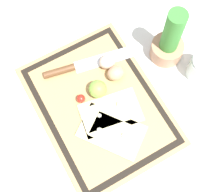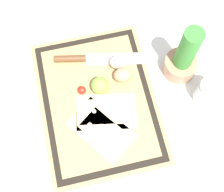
{
  "view_description": "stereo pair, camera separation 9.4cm",
  "coord_description": "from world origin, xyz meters",
  "px_view_note": "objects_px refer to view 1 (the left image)",
  "views": [
    {
      "loc": [
        0.28,
        -0.12,
        0.92
      ],
      "look_at": [
        0.0,
        0.04,
        0.04
      ],
      "focal_mm": 50.0,
      "sensor_mm": 36.0,
      "label": 1
    },
    {
      "loc": [
        0.32,
        -0.03,
        0.92
      ],
      "look_at": [
        0.0,
        0.04,
        0.04
      ],
      "focal_mm": 50.0,
      "sensor_mm": 36.0,
      "label": 2
    }
  ],
  "objects_px": {
    "pizza_slice_far": "(110,113)",
    "herb_pot": "(169,43)",
    "egg_brown": "(116,73)",
    "sauce_jar": "(202,68)",
    "egg_pink": "(108,61)",
    "pizza_slice_near": "(112,132)",
    "cherry_tomato_red": "(81,99)",
    "knife": "(76,67)",
    "lime": "(98,89)"
  },
  "relations": [
    {
      "from": "pizza_slice_near",
      "to": "pizza_slice_far",
      "type": "distance_m",
      "value": 0.06
    },
    {
      "from": "pizza_slice_far",
      "to": "lime",
      "type": "distance_m",
      "value": 0.08
    },
    {
      "from": "lime",
      "to": "pizza_slice_near",
      "type": "bearing_deg",
      "value": -10.17
    },
    {
      "from": "egg_pink",
      "to": "herb_pot",
      "type": "xyz_separation_m",
      "value": [
        0.05,
        0.19,
        0.03
      ]
    },
    {
      "from": "cherry_tomato_red",
      "to": "pizza_slice_far",
      "type": "bearing_deg",
      "value": 34.52
    },
    {
      "from": "pizza_slice_far",
      "to": "cherry_tomato_red",
      "type": "height_order",
      "value": "cherry_tomato_red"
    },
    {
      "from": "pizza_slice_near",
      "to": "sauce_jar",
      "type": "distance_m",
      "value": 0.34
    },
    {
      "from": "herb_pot",
      "to": "sauce_jar",
      "type": "relative_size",
      "value": 2.47
    },
    {
      "from": "knife",
      "to": "herb_pot",
      "type": "height_order",
      "value": "herb_pot"
    },
    {
      "from": "pizza_slice_far",
      "to": "cherry_tomato_red",
      "type": "bearing_deg",
      "value": -145.48
    },
    {
      "from": "pizza_slice_far",
      "to": "knife",
      "type": "relative_size",
      "value": 0.63
    },
    {
      "from": "knife",
      "to": "cherry_tomato_red",
      "type": "relative_size",
      "value": 11.89
    },
    {
      "from": "pizza_slice_near",
      "to": "lime",
      "type": "relative_size",
      "value": 3.92
    },
    {
      "from": "pizza_slice_far",
      "to": "egg_pink",
      "type": "xyz_separation_m",
      "value": [
        -0.15,
        0.07,
        0.02
      ]
    },
    {
      "from": "egg_brown",
      "to": "lime",
      "type": "height_order",
      "value": "lime"
    },
    {
      "from": "pizza_slice_far",
      "to": "cherry_tomato_red",
      "type": "xyz_separation_m",
      "value": [
        -0.08,
        -0.06,
        0.01
      ]
    },
    {
      "from": "egg_pink",
      "to": "sauce_jar",
      "type": "xyz_separation_m",
      "value": [
        0.16,
        0.25,
        -0.0
      ]
    },
    {
      "from": "egg_brown",
      "to": "lime",
      "type": "bearing_deg",
      "value": -74.41
    },
    {
      "from": "egg_brown",
      "to": "herb_pot",
      "type": "distance_m",
      "value": 0.19
    },
    {
      "from": "pizza_slice_far",
      "to": "knife",
      "type": "distance_m",
      "value": 0.19
    },
    {
      "from": "lime",
      "to": "egg_brown",
      "type": "bearing_deg",
      "value": 105.59
    },
    {
      "from": "knife",
      "to": "egg_pink",
      "type": "xyz_separation_m",
      "value": [
        0.04,
        0.09,
        0.01
      ]
    },
    {
      "from": "egg_pink",
      "to": "pizza_slice_near",
      "type": "bearing_deg",
      "value": -25.7
    },
    {
      "from": "pizza_slice_near",
      "to": "cherry_tomato_red",
      "type": "bearing_deg",
      "value": -166.0
    },
    {
      "from": "egg_brown",
      "to": "sauce_jar",
      "type": "relative_size",
      "value": 0.61
    },
    {
      "from": "pizza_slice_near",
      "to": "cherry_tomato_red",
      "type": "relative_size",
      "value": 8.29
    },
    {
      "from": "cherry_tomato_red",
      "to": "sauce_jar",
      "type": "relative_size",
      "value": 0.29
    },
    {
      "from": "pizza_slice_far",
      "to": "herb_pot",
      "type": "xyz_separation_m",
      "value": [
        -0.09,
        0.26,
        0.05
      ]
    },
    {
      "from": "lime",
      "to": "herb_pot",
      "type": "relative_size",
      "value": 0.25
    },
    {
      "from": "sauce_jar",
      "to": "cherry_tomato_red",
      "type": "bearing_deg",
      "value": -104.68
    },
    {
      "from": "pizza_slice_near",
      "to": "pizza_slice_far",
      "type": "relative_size",
      "value": 1.11
    },
    {
      "from": "pizza_slice_far",
      "to": "knife",
      "type": "xyz_separation_m",
      "value": [
        -0.18,
        -0.02,
        0.0
      ]
    },
    {
      "from": "herb_pot",
      "to": "lime",
      "type": "bearing_deg",
      "value": -86.61
    },
    {
      "from": "pizza_slice_far",
      "to": "sauce_jar",
      "type": "bearing_deg",
      "value": 86.82
    },
    {
      "from": "egg_brown",
      "to": "herb_pot",
      "type": "xyz_separation_m",
      "value": [
        0.01,
        0.19,
        0.03
      ]
    },
    {
      "from": "knife",
      "to": "herb_pot",
      "type": "bearing_deg",
      "value": 71.77
    },
    {
      "from": "egg_pink",
      "to": "lime",
      "type": "distance_m",
      "value": 0.1
    },
    {
      "from": "cherry_tomato_red",
      "to": "sauce_jar",
      "type": "xyz_separation_m",
      "value": [
        0.1,
        0.37,
        0.01
      ]
    },
    {
      "from": "pizza_slice_far",
      "to": "knife",
      "type": "height_order",
      "value": "pizza_slice_far"
    },
    {
      "from": "pizza_slice_far",
      "to": "egg_pink",
      "type": "bearing_deg",
      "value": 152.96
    },
    {
      "from": "egg_pink",
      "to": "cherry_tomato_red",
      "type": "height_order",
      "value": "egg_pink"
    },
    {
      "from": "egg_brown",
      "to": "egg_pink",
      "type": "bearing_deg",
      "value": -177.52
    },
    {
      "from": "egg_pink",
      "to": "herb_pot",
      "type": "distance_m",
      "value": 0.2
    },
    {
      "from": "pizza_slice_far",
      "to": "egg_pink",
      "type": "relative_size",
      "value": 3.57
    },
    {
      "from": "pizza_slice_far",
      "to": "egg_pink",
      "type": "height_order",
      "value": "egg_pink"
    },
    {
      "from": "egg_brown",
      "to": "lime",
      "type": "relative_size",
      "value": 0.99
    },
    {
      "from": "knife",
      "to": "cherry_tomato_red",
      "type": "distance_m",
      "value": 0.11
    },
    {
      "from": "herb_pot",
      "to": "egg_pink",
      "type": "bearing_deg",
      "value": -105.73
    },
    {
      "from": "pizza_slice_far",
      "to": "cherry_tomato_red",
      "type": "relative_size",
      "value": 7.49
    },
    {
      "from": "pizza_slice_near",
      "to": "cherry_tomato_red",
      "type": "distance_m",
      "value": 0.14
    }
  ]
}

